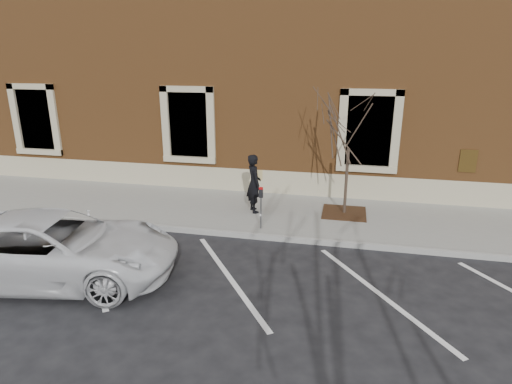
% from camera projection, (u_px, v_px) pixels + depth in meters
% --- Properties ---
extents(ground, '(120.00, 120.00, 0.00)m').
position_uv_depth(ground, '(251.00, 238.00, 11.50)').
color(ground, '#28282B').
rests_on(ground, ground).
extents(sidewalk_near, '(40.00, 3.50, 0.15)m').
position_uv_depth(sidewalk_near, '(264.00, 213.00, 13.10)').
color(sidewalk_near, gray).
rests_on(sidewalk_near, ground).
extents(curb_near, '(40.00, 0.12, 0.15)m').
position_uv_depth(curb_near, '(251.00, 236.00, 11.43)').
color(curb_near, '#9E9E99').
rests_on(curb_near, ground).
extents(parking_stripes, '(28.00, 4.40, 0.01)m').
position_uv_depth(parking_stripes, '(229.00, 277.00, 9.45)').
color(parking_stripes, silver).
rests_on(parking_stripes, ground).
extents(building_civic, '(40.00, 8.62, 8.00)m').
position_uv_depth(building_civic, '(293.00, 73.00, 17.48)').
color(building_civic, brown).
rests_on(building_civic, ground).
extents(man, '(0.68, 0.77, 1.76)m').
position_uv_depth(man, '(254.00, 183.00, 12.74)').
color(man, black).
rests_on(man, sidewalk_near).
extents(parking_meter, '(0.11, 0.08, 1.18)m').
position_uv_depth(parking_meter, '(261.00, 200.00, 11.47)').
color(parking_meter, '#595B60').
rests_on(parking_meter, sidewalk_near).
extents(tree_grate, '(1.29, 1.29, 0.03)m').
position_uv_depth(tree_grate, '(344.00, 213.00, 12.83)').
color(tree_grate, '#3A2112').
rests_on(tree_grate, sidewalk_near).
extents(sapling, '(2.16, 2.16, 3.60)m').
position_uv_depth(sapling, '(350.00, 130.00, 12.07)').
color(sapling, '#413427').
rests_on(sapling, sidewalk_near).
extents(white_truck, '(5.61, 3.32, 1.46)m').
position_uv_depth(white_truck, '(54.00, 248.00, 9.20)').
color(white_truck, silver).
rests_on(white_truck, ground).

